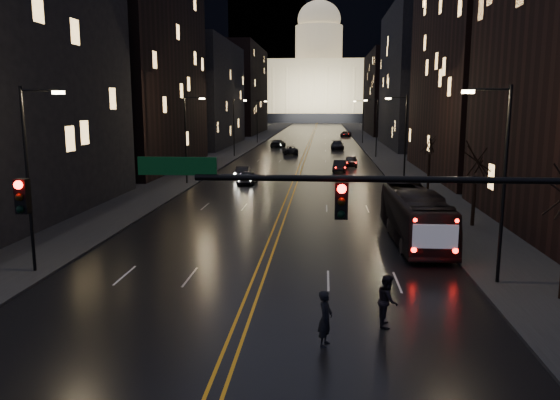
% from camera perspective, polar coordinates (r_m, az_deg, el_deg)
% --- Properties ---
extents(ground, '(900.00, 900.00, 0.00)m').
position_cam_1_polar(ground, '(17.02, -6.51, -18.80)').
color(ground, black).
rests_on(ground, ground).
extents(road, '(20.00, 320.00, 0.02)m').
position_cam_1_polar(road, '(144.88, 3.42, 6.75)').
color(road, black).
rests_on(road, ground).
extents(sidewalk_left, '(8.00, 320.00, 0.16)m').
position_cam_1_polar(sidewalk_left, '(145.84, -2.13, 6.81)').
color(sidewalk_left, black).
rests_on(sidewalk_left, ground).
extents(sidewalk_right, '(8.00, 320.00, 0.16)m').
position_cam_1_polar(sidewalk_right, '(145.26, 8.99, 6.69)').
color(sidewalk_right, black).
rests_on(sidewalk_right, ground).
extents(center_line, '(0.62, 320.00, 0.01)m').
position_cam_1_polar(center_line, '(144.88, 3.42, 6.76)').
color(center_line, orange).
rests_on(center_line, road).
extents(building_left_mid, '(12.00, 30.00, 28.00)m').
position_cam_1_polar(building_left_mid, '(72.93, -15.12, 14.25)').
color(building_left_mid, black).
rests_on(building_left_mid, ground).
extents(building_left_far, '(12.00, 34.00, 20.00)m').
position_cam_1_polar(building_left_far, '(109.30, -8.24, 10.86)').
color(building_left_far, black).
rests_on(building_left_far, ground).
extents(building_left_dist, '(12.00, 40.00, 24.00)m').
position_cam_1_polar(building_left_dist, '(156.51, -4.32, 11.38)').
color(building_left_dist, black).
rests_on(building_left_dist, ground).
extents(building_right_tall, '(12.00, 30.00, 38.00)m').
position_cam_1_polar(building_right_tall, '(67.94, 21.02, 18.53)').
color(building_right_tall, black).
rests_on(building_right_tall, ground).
extents(building_right_mid, '(12.00, 34.00, 26.00)m').
position_cam_1_polar(building_right_mid, '(108.23, 14.50, 12.25)').
color(building_right_mid, black).
rests_on(building_right_mid, ground).
extents(building_right_dist, '(12.00, 40.00, 22.00)m').
position_cam_1_polar(building_right_dist, '(155.68, 11.44, 10.85)').
color(building_right_dist, black).
rests_on(building_right_dist, ground).
extents(mountain_ridge, '(520.00, 60.00, 130.00)m').
position_cam_1_polar(mountain_ridge, '(400.40, 10.36, 18.01)').
color(mountain_ridge, black).
rests_on(mountain_ridge, ground).
extents(capitol, '(90.00, 50.00, 58.50)m').
position_cam_1_polar(capitol, '(264.78, 4.03, 11.92)').
color(capitol, black).
rests_on(capitol, ground).
extents(traffic_signal, '(17.29, 0.45, 7.00)m').
position_cam_1_polar(traffic_signal, '(15.21, 15.49, -2.04)').
color(traffic_signal, black).
rests_on(traffic_signal, ground).
extents(streetlamp_right_near, '(2.13, 0.25, 9.00)m').
position_cam_1_polar(streetlamp_right_near, '(26.01, 22.04, 2.44)').
color(streetlamp_right_near, black).
rests_on(streetlamp_right_near, ground).
extents(streetlamp_left_near, '(2.13, 0.25, 9.00)m').
position_cam_1_polar(streetlamp_left_near, '(28.40, -24.59, 2.84)').
color(streetlamp_left_near, black).
rests_on(streetlamp_left_near, ground).
extents(streetlamp_right_mid, '(2.13, 0.25, 9.00)m').
position_cam_1_polar(streetlamp_right_mid, '(55.26, 12.79, 6.55)').
color(streetlamp_right_mid, black).
rests_on(streetlamp_right_mid, ground).
extents(streetlamp_left_mid, '(2.13, 0.25, 9.00)m').
position_cam_1_polar(streetlamp_left_mid, '(56.42, -9.66, 6.72)').
color(streetlamp_left_mid, black).
rests_on(streetlamp_left_mid, ground).
extents(streetlamp_right_far, '(2.13, 0.25, 9.00)m').
position_cam_1_polar(streetlamp_right_far, '(85.03, 9.95, 7.77)').
color(streetlamp_right_far, black).
rests_on(streetlamp_right_far, ground).
extents(streetlamp_left_far, '(2.13, 0.25, 9.00)m').
position_cam_1_polar(streetlamp_left_far, '(85.79, -4.72, 7.90)').
color(streetlamp_left_far, black).
rests_on(streetlamp_left_far, ground).
extents(streetlamp_right_dist, '(2.13, 0.25, 9.00)m').
position_cam_1_polar(streetlamp_right_dist, '(114.92, 8.58, 8.35)').
color(streetlamp_right_dist, black).
rests_on(streetlamp_right_dist, ground).
extents(streetlamp_left_dist, '(2.13, 0.25, 9.00)m').
position_cam_1_polar(streetlamp_left_dist, '(115.49, -2.31, 8.46)').
color(streetlamp_left_dist, black).
rests_on(streetlamp_left_dist, ground).
extents(tree_right_mid, '(2.40, 2.40, 6.65)m').
position_cam_1_polar(tree_right_mid, '(38.13, 19.81, 3.92)').
color(tree_right_mid, black).
rests_on(tree_right_mid, ground).
extents(tree_right_far, '(2.40, 2.40, 6.65)m').
position_cam_1_polar(tree_right_far, '(53.68, 15.39, 5.75)').
color(tree_right_far, black).
rests_on(tree_right_far, ground).
extents(bus, '(2.90, 11.25, 3.12)m').
position_cam_1_polar(bus, '(33.55, 13.93, -1.68)').
color(bus, black).
rests_on(bus, ground).
extents(oncoming_car_a, '(1.92, 4.33, 1.45)m').
position_cam_1_polar(oncoming_car_a, '(56.42, -3.42, 2.39)').
color(oncoming_car_a, black).
rests_on(oncoming_car_a, ground).
extents(oncoming_car_b, '(1.58, 4.11, 1.34)m').
position_cam_1_polar(oncoming_car_b, '(61.38, -3.87, 2.95)').
color(oncoming_car_b, black).
rests_on(oncoming_car_b, ground).
extents(oncoming_car_c, '(3.00, 5.31, 1.40)m').
position_cam_1_polar(oncoming_car_c, '(90.18, 1.08, 5.25)').
color(oncoming_car_c, black).
rests_on(oncoming_car_c, ground).
extents(oncoming_car_d, '(2.84, 5.57, 1.55)m').
position_cam_1_polar(oncoming_car_d, '(104.07, -0.21, 5.92)').
color(oncoming_car_d, black).
rests_on(oncoming_car_d, ground).
extents(receding_car_a, '(1.89, 4.38, 1.40)m').
position_cam_1_polar(receding_car_a, '(67.25, 6.26, 3.56)').
color(receding_car_a, black).
rests_on(receding_car_a, ground).
extents(receding_car_b, '(2.05, 4.48, 1.49)m').
position_cam_1_polar(receding_car_b, '(72.68, 7.40, 4.05)').
color(receding_car_b, black).
rests_on(receding_car_b, ground).
extents(receding_car_c, '(2.40, 5.63, 1.62)m').
position_cam_1_polar(receding_car_c, '(99.54, 6.01, 5.70)').
color(receding_car_c, black).
rests_on(receding_car_c, ground).
extents(receding_car_d, '(3.09, 5.51, 1.45)m').
position_cam_1_polar(receding_car_d, '(139.39, 6.90, 6.87)').
color(receding_car_d, black).
rests_on(receding_car_d, ground).
extents(pedestrian_a, '(0.66, 0.82, 1.96)m').
position_cam_1_polar(pedestrian_a, '(19.05, 4.76, -12.24)').
color(pedestrian_a, black).
rests_on(pedestrian_a, ground).
extents(pedestrian_b, '(0.61, 1.00, 1.97)m').
position_cam_1_polar(pedestrian_b, '(20.97, 11.17, -10.26)').
color(pedestrian_b, black).
rests_on(pedestrian_b, ground).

